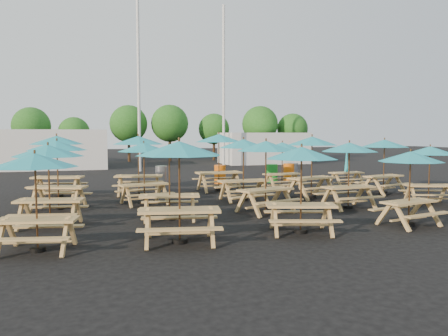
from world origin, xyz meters
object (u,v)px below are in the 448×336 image
object	(u,v)px
picnic_unit_1	(48,156)
picnic_unit_18	(384,147)
picnic_unit_8	(301,159)
picnic_unit_19	(346,169)
picnic_unit_5	(169,155)
picnic_unit_7	(138,144)
picnic_unit_6	(144,151)
waste_bin_3	(289,172)
picnic_unit_10	(243,148)
waste_bin_1	(220,174)
picnic_unit_9	(266,151)
waste_bin_4	(292,172)
waste_bin_0	(161,175)
picnic_unit_12	(410,162)
picnic_unit_13	(349,151)
picnic_unit_3	(57,144)
picnic_unit_2	(57,150)
picnic_unit_14	(312,145)
picnic_unit_15	(282,149)
picnic_unit_11	(219,142)
waste_bin_2	(272,173)
picnic_unit_17	(430,154)
picnic_unit_0	(35,167)
picnic_unit_4	(179,155)

from	to	relation	value
picnic_unit_1	picnic_unit_18	bearing A→B (deg)	24.58
picnic_unit_8	picnic_unit_19	distance (m)	10.53
picnic_unit_5	picnic_unit_7	bearing A→B (deg)	103.93
picnic_unit_6	waste_bin_3	distance (m)	10.05
picnic_unit_10	waste_bin_1	size ratio (longest dim) A/B	2.50
picnic_unit_9	waste_bin_4	bearing A→B (deg)	42.25
waste_bin_4	waste_bin_0	bearing A→B (deg)	179.72
picnic_unit_12	waste_bin_4	distance (m)	11.85
picnic_unit_8	picnic_unit_18	xyz separation A→B (m)	(6.68, 5.54, 0.08)
picnic_unit_13	waste_bin_4	world-z (taller)	picnic_unit_13
picnic_unit_9	picnic_unit_18	world-z (taller)	picnic_unit_9
picnic_unit_1	picnic_unit_19	size ratio (longest dim) A/B	1.08
picnic_unit_6	picnic_unit_7	size ratio (longest dim) A/B	0.90
picnic_unit_5	waste_bin_0	xyz separation A→B (m)	(1.19, 8.85, -1.41)
picnic_unit_3	picnic_unit_5	xyz separation A→B (m)	(3.39, -5.84, -0.22)
picnic_unit_2	picnic_unit_14	distance (m)	9.27
picnic_unit_15	picnic_unit_7	bearing A→B (deg)	175.60
picnic_unit_18	picnic_unit_11	bearing A→B (deg)	140.57
waste_bin_0	waste_bin_2	size ratio (longest dim) A/B	1.00
picnic_unit_7	waste_bin_3	size ratio (longest dim) A/B	2.62
waste_bin_1	waste_bin_2	distance (m)	2.76
picnic_unit_1	picnic_unit_17	world-z (taller)	picnic_unit_1
picnic_unit_13	picnic_unit_18	size ratio (longest dim) A/B	0.96
picnic_unit_5	picnic_unit_19	distance (m)	10.95
picnic_unit_13	waste_bin_1	xyz separation A→B (m)	(-1.98, 8.33, -1.44)
picnic_unit_3	picnic_unit_12	bearing A→B (deg)	-27.57
picnic_unit_6	waste_bin_3	xyz separation A→B (m)	(8.28, 5.52, -1.41)
picnic_unit_0	picnic_unit_4	distance (m)	3.03
picnic_unit_2	picnic_unit_15	world-z (taller)	picnic_unit_2
picnic_unit_11	picnic_unit_13	world-z (taller)	picnic_unit_11
picnic_unit_10	picnic_unit_18	xyz separation A→B (m)	(6.24, 0.07, -0.03)
picnic_unit_1	waste_bin_0	size ratio (longest dim) A/B	2.39
picnic_unit_5	waste_bin_4	size ratio (longest dim) A/B	2.36
picnic_unit_4	waste_bin_4	size ratio (longest dim) A/B	2.53
waste_bin_1	picnic_unit_13	bearing A→B (deg)	-76.65
picnic_unit_5	picnic_unit_11	size ratio (longest dim) A/B	0.87
picnic_unit_9	waste_bin_2	size ratio (longest dim) A/B	2.57
picnic_unit_2	picnic_unit_0	bearing A→B (deg)	-71.85
waste_bin_2	picnic_unit_14	bearing A→B (deg)	-97.92
waste_bin_4	picnic_unit_8	bearing A→B (deg)	-115.29
picnic_unit_13	waste_bin_0	world-z (taller)	picnic_unit_13
picnic_unit_1	picnic_unit_14	xyz separation A→B (m)	(9.31, 2.72, 0.17)
picnic_unit_1	picnic_unit_12	xyz separation A→B (m)	(9.28, -2.75, -0.15)
waste_bin_2	waste_bin_0	bearing A→B (deg)	174.67
picnic_unit_15	picnic_unit_14	bearing A→B (deg)	-95.07
picnic_unit_18	waste_bin_0	world-z (taller)	picnic_unit_18
picnic_unit_6	waste_bin_2	bearing A→B (deg)	23.53
picnic_unit_3	picnic_unit_7	xyz separation A→B (m)	(3.11, -0.36, -0.01)
picnic_unit_13	picnic_unit_4	bearing A→B (deg)	-158.47
picnic_unit_9	picnic_unit_15	xyz separation A→B (m)	(3.01, 5.27, -0.14)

